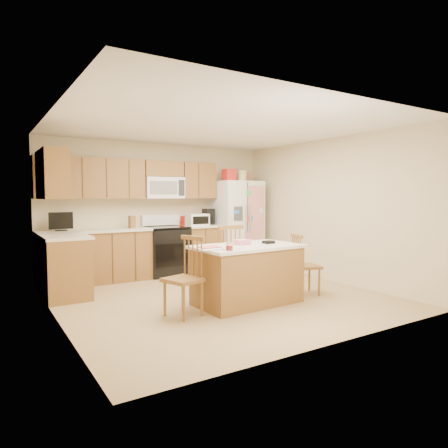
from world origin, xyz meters
TOP-DOWN VIEW (x-y plane):
  - ground at (0.00, 0.00)m, footprint 4.50×4.50m
  - room_shell at (0.00, 0.00)m, footprint 4.60×4.60m
  - cabinetry at (-0.98, 1.79)m, footprint 3.36×1.56m
  - stove at (0.00, 1.94)m, footprint 0.76×0.65m
  - refrigerator at (1.57, 1.87)m, footprint 0.90×0.79m
  - island at (0.14, -0.53)m, footprint 1.60×0.94m
  - windsor_chair_left at (-0.86, -0.59)m, footprint 0.51×0.53m
  - windsor_chair_back at (0.15, 0.07)m, footprint 0.47×0.45m
  - windsor_chair_right at (1.18, -0.56)m, footprint 0.48×0.49m

SIDE VIEW (x-z plane):
  - ground at x=0.00m, z-range 0.00..0.00m
  - island at x=0.14m, z-range -0.04..0.87m
  - windsor_chair_right at x=1.18m, z-range -0.03..0.89m
  - windsor_chair_left at x=-0.86m, z-range -0.03..0.96m
  - stove at x=0.00m, z-range -0.09..1.04m
  - windsor_chair_back at x=0.15m, z-range -0.03..1.03m
  - cabinetry at x=-0.98m, z-range -0.16..1.99m
  - refrigerator at x=1.57m, z-range -0.10..1.94m
  - room_shell at x=0.00m, z-range 0.18..2.70m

